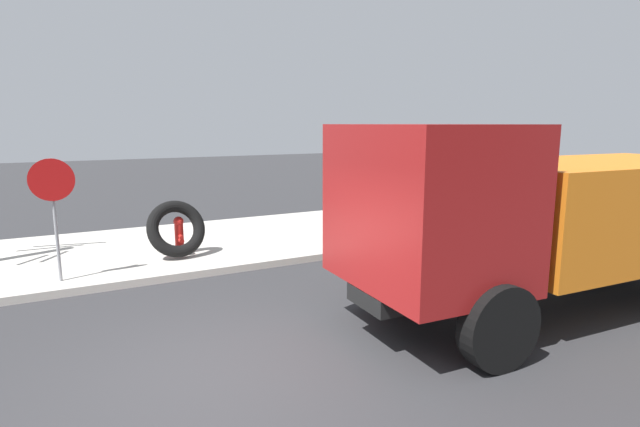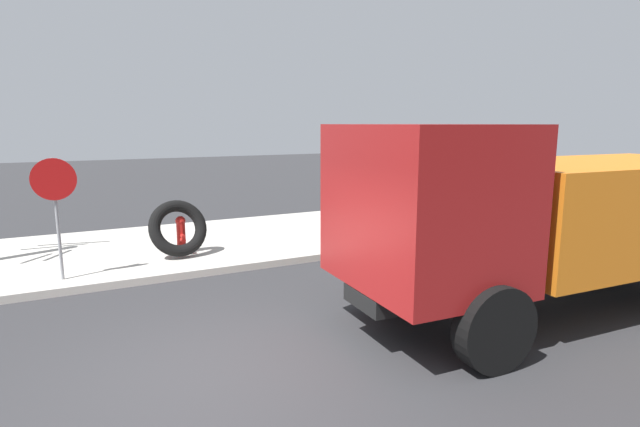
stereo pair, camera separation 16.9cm
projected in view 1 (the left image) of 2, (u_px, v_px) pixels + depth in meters
The scene contains 6 objects.
ground_plane at pixel (215, 377), 6.06m from camera, with size 80.00×80.00×0.00m, color #2D2D30.
sidewalk_curb at pixel (134, 252), 11.70m from camera, with size 36.00×5.00×0.15m, color #BCB7AD.
fire_hydrant at pixel (179, 234), 11.09m from camera, with size 0.22×0.50×0.85m.
loose_tire at pixel (176, 229), 10.83m from camera, with size 1.26×1.26×0.26m, color black.
stop_sign at pixel (53, 197), 8.99m from camera, with size 0.76×0.08×2.25m.
dump_truck_orange at pixel (545, 213), 7.98m from camera, with size 7.11×3.07×3.00m.
Camera 1 is at (-1.52, -5.56, 3.01)m, focal length 28.30 mm.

